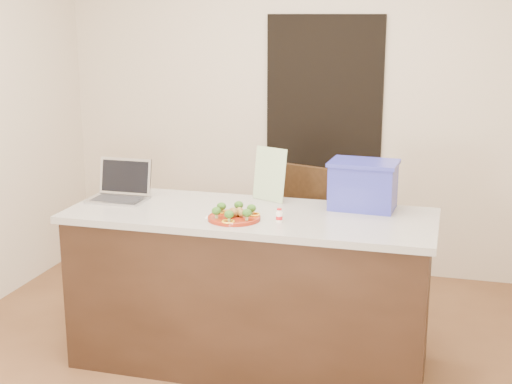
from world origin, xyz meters
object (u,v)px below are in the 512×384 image
(napkin, at_px, (225,216))
(yogurt_bottle, at_px, (279,216))
(blue_box, at_px, (363,185))
(chair, at_px, (295,233))
(island, at_px, (250,289))
(laptop, at_px, (121,188))
(plate, at_px, (234,218))

(napkin, height_order, yogurt_bottle, yogurt_bottle)
(blue_box, height_order, chair, blue_box)
(island, height_order, chair, chair)
(blue_box, distance_m, chair, 0.86)
(yogurt_bottle, distance_m, laptop, 1.06)
(blue_box, bearing_deg, island, -153.60)
(yogurt_bottle, xyz_separation_m, chair, (-0.11, 0.91, -0.37))
(napkin, bearing_deg, island, 45.51)
(napkin, bearing_deg, laptop, 164.63)
(blue_box, bearing_deg, plate, -143.58)
(laptop, height_order, chair, laptop)
(laptop, bearing_deg, yogurt_bottle, -12.67)
(laptop, height_order, blue_box, blue_box)
(laptop, distance_m, chair, 1.21)
(napkin, xyz_separation_m, laptop, (-0.72, 0.20, 0.06))
(plate, height_order, napkin, plate)
(yogurt_bottle, relative_size, chair, 0.07)
(island, height_order, blue_box, blue_box)
(yogurt_bottle, bearing_deg, napkin, 174.02)
(laptop, xyz_separation_m, chair, (0.92, 0.68, -0.40))
(blue_box, bearing_deg, napkin, -149.35)
(island, xyz_separation_m, chair, (0.09, 0.77, 0.12))
(island, bearing_deg, chair, 82.94)
(plate, relative_size, yogurt_bottle, 3.76)
(plate, relative_size, napkin, 1.73)
(plate, xyz_separation_m, yogurt_bottle, (0.25, 0.02, 0.02))
(napkin, relative_size, laptop, 0.50)
(island, relative_size, laptop, 6.23)
(napkin, xyz_separation_m, chair, (0.20, 0.88, -0.34))
(laptop, xyz_separation_m, blue_box, (1.42, 0.17, 0.08))
(island, distance_m, chair, 0.78)
(plate, distance_m, blue_box, 0.77)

